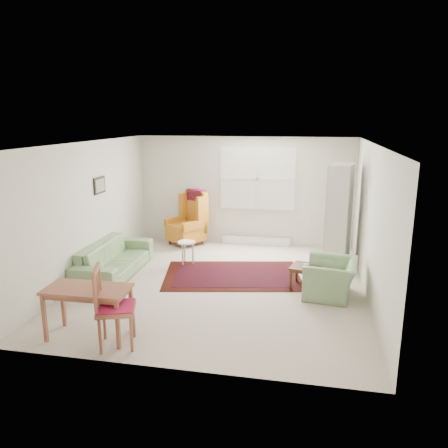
% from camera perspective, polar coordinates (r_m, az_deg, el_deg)
% --- Properties ---
extents(room, '(5.04, 5.54, 2.51)m').
position_cam_1_polar(room, '(7.72, 0.01, 1.33)').
color(room, beige).
rests_on(room, ground).
extents(rug, '(2.80, 2.09, 0.03)m').
position_cam_1_polar(rug, '(8.33, 1.09, -6.66)').
color(rug, black).
rests_on(rug, ground).
extents(sofa, '(0.90, 2.15, 0.86)m').
position_cam_1_polar(sofa, '(8.55, -14.16, -3.61)').
color(sofa, '#709060').
rests_on(sofa, ground).
extents(armchair, '(0.94, 1.04, 0.73)m').
position_cam_1_polar(armchair, '(7.54, 13.76, -6.44)').
color(armchair, '#709060').
rests_on(armchair, ground).
extents(wingback_chair, '(1.05, 1.06, 1.28)m').
position_cam_1_polar(wingback_chair, '(10.20, -5.03, 0.79)').
color(wingback_chair, '#C3761E').
rests_on(wingback_chair, ground).
extents(coffee_table, '(0.58, 0.58, 0.40)m').
position_cam_1_polar(coffee_table, '(7.85, 10.57, -6.77)').
color(coffee_table, '#462315').
rests_on(coffee_table, ground).
extents(stool, '(0.38, 0.38, 0.48)m').
position_cam_1_polar(stool, '(8.94, -4.89, -3.73)').
color(stool, white).
rests_on(stool, ground).
extents(cabinet, '(0.59, 0.89, 2.04)m').
position_cam_1_polar(cabinet, '(9.04, 14.86, 1.16)').
color(cabinet, beige).
rests_on(cabinet, ground).
extents(desk, '(1.13, 0.58, 0.71)m').
position_cam_1_polar(desk, '(6.29, -17.24, -10.98)').
color(desk, '#96553C').
rests_on(desk, ground).
extents(desk_chair, '(0.61, 0.61, 1.10)m').
position_cam_1_polar(desk_chair, '(5.89, -13.92, -10.42)').
color(desk_chair, '#96553C').
rests_on(desk_chair, ground).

